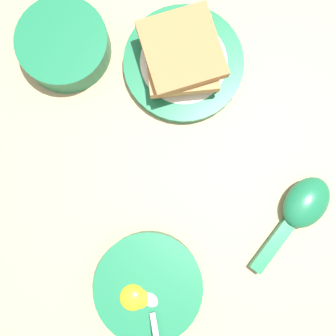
# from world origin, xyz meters

# --- Properties ---
(ground_plane) EXTENTS (3.00, 3.00, 0.00)m
(ground_plane) POSITION_xyz_m (0.00, 0.00, 0.00)
(ground_plane) COLOR tan
(egg_bowl) EXTENTS (0.15, 0.15, 0.07)m
(egg_bowl) POSITION_xyz_m (0.10, -0.10, 0.02)
(egg_bowl) COLOR #196B42
(egg_bowl) RESTS_ON ground_plane
(toast_plate) EXTENTS (0.18, 0.18, 0.02)m
(toast_plate) POSITION_xyz_m (-0.05, 0.18, 0.01)
(toast_plate) COLOR #196B42
(toast_plate) RESTS_ON ground_plane
(toast_sandwich) EXTENTS (0.15, 0.15, 0.05)m
(toast_sandwich) POSITION_xyz_m (-0.05, 0.18, 0.04)
(toast_sandwich) COLOR #9E7042
(toast_sandwich) RESTS_ON toast_plate
(soup_spoon) EXTENTS (0.06, 0.16, 0.04)m
(soup_spoon) POSITION_xyz_m (0.21, 0.11, 0.02)
(soup_spoon) COLOR #196B42
(soup_spoon) RESTS_ON ground_plane
(congee_bowl) EXTENTS (0.13, 0.13, 0.04)m
(congee_bowl) POSITION_xyz_m (-0.20, 0.10, 0.02)
(congee_bowl) COLOR #196B42
(congee_bowl) RESTS_ON ground_plane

